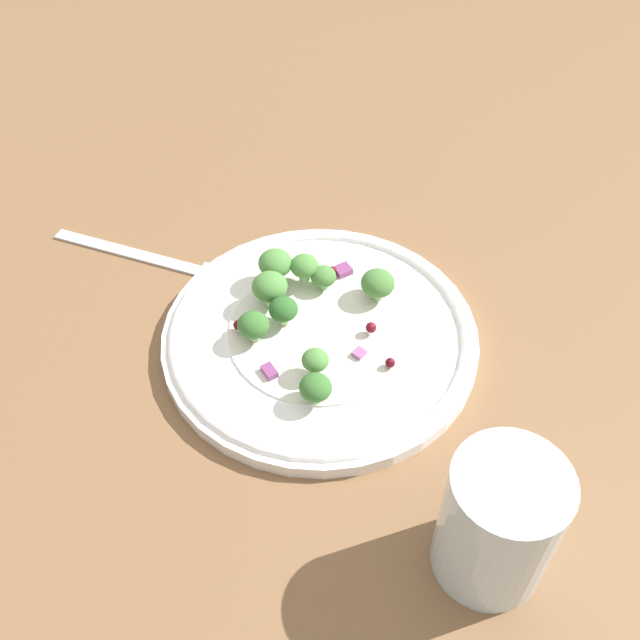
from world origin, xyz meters
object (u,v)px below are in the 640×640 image
object	(u,v)px
plate	(320,335)
water_glass	(498,523)
broccoli_floret_1	(253,325)
broccoli_floret_2	(275,264)
fork	(155,259)
broccoli_floret_0	(315,388)

from	to	relation	value
plate	water_glass	bearing A→B (deg)	17.27
broccoli_floret_1	water_glass	world-z (taller)	water_glass
broccoli_floret_2	water_glass	xyz separation A→B (cm)	(27.43, 8.92, 1.61)
fork	broccoli_floret_2	bearing A→B (deg)	57.78
broccoli_floret_2	broccoli_floret_1	bearing A→B (deg)	-25.15
plate	water_glass	xyz separation A→B (cm)	(20.86, 6.48, 4.15)
plate	fork	xyz separation A→B (cm)	(-13.02, -12.68, -0.61)
plate	broccoli_floret_2	distance (cm)	7.46
plate	broccoli_floret_1	bearing A→B (deg)	-93.49
plate	broccoli_floret_0	bearing A→B (deg)	-15.39
broccoli_floret_1	broccoli_floret_2	bearing A→B (deg)	154.85
plate	broccoli_floret_0	distance (cm)	7.28
broccoli_floret_0	water_glass	distance (cm)	16.53
plate	broccoli_floret_2	world-z (taller)	broccoli_floret_2
fork	water_glass	distance (cm)	39.21
fork	broccoli_floret_1	bearing A→B (deg)	29.91
broccoli_floret_1	fork	xyz separation A→B (cm)	(-12.70, -7.30, -2.74)
plate	water_glass	distance (cm)	22.23
plate	broccoli_floret_1	xyz separation A→B (cm)	(-0.33, -5.37, 2.13)
plate	broccoli_floret_2	size ratio (longest dim) A/B	8.78
broccoli_floret_1	broccoli_floret_2	size ratio (longest dim) A/B	0.88
broccoli_floret_2	plate	bearing A→B (deg)	20.36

